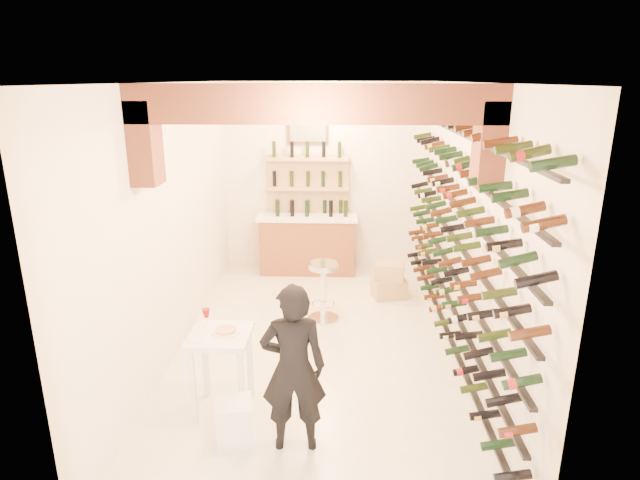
# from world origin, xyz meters

# --- Properties ---
(ground) EXTENTS (6.00, 6.00, 0.00)m
(ground) POSITION_xyz_m (0.00, 0.00, 0.00)
(ground) COLOR #EDE6CD
(ground) RESTS_ON ground
(room_shell) EXTENTS (3.52, 6.02, 3.21)m
(room_shell) POSITION_xyz_m (0.00, -0.26, 2.25)
(room_shell) COLOR white
(room_shell) RESTS_ON ground
(wine_rack) EXTENTS (0.32, 5.70, 2.56)m
(wine_rack) POSITION_xyz_m (1.53, 0.00, 1.55)
(wine_rack) COLOR black
(wine_rack) RESTS_ON ground
(back_counter) EXTENTS (1.70, 0.62, 1.29)m
(back_counter) POSITION_xyz_m (-0.30, 2.65, 0.53)
(back_counter) COLOR brown
(back_counter) RESTS_ON ground
(back_shelving) EXTENTS (1.40, 0.31, 2.73)m
(back_shelving) POSITION_xyz_m (-0.30, 2.89, 1.17)
(back_shelving) COLOR tan
(back_shelving) RESTS_ON ground
(tasting_table) EXTENTS (0.60, 0.60, 1.03)m
(tasting_table) POSITION_xyz_m (-0.92, -1.39, 0.70)
(tasting_table) COLOR white
(tasting_table) RESTS_ON ground
(white_stool) EXTENTS (0.39, 0.39, 0.41)m
(white_stool) POSITION_xyz_m (-0.71, -1.88, 0.21)
(white_stool) COLOR white
(white_stool) RESTS_ON ground
(person) EXTENTS (0.61, 0.43, 1.60)m
(person) POSITION_xyz_m (-0.16, -1.93, 0.80)
(person) COLOR black
(person) RESTS_ON ground
(chrome_barstool) EXTENTS (0.43, 0.43, 0.84)m
(chrome_barstool) POSITION_xyz_m (0.03, 0.72, 0.49)
(chrome_barstool) COLOR silver
(chrome_barstool) RESTS_ON ground
(crate_lower) EXTENTS (0.56, 0.45, 0.30)m
(crate_lower) POSITION_xyz_m (1.02, 1.55, 0.15)
(crate_lower) COLOR tan
(crate_lower) RESTS_ON ground
(crate_upper) EXTENTS (0.48, 0.36, 0.25)m
(crate_upper) POSITION_xyz_m (1.02, 1.55, 0.42)
(crate_upper) COLOR tan
(crate_upper) RESTS_ON crate_lower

